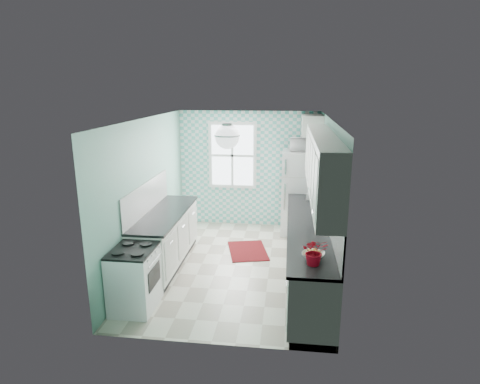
# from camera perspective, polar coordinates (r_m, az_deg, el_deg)

# --- Properties ---
(floor) EXTENTS (3.00, 4.40, 0.02)m
(floor) POSITION_cam_1_polar(r_m,az_deg,el_deg) (7.05, -0.66, -10.46)
(floor) COLOR beige
(floor) RESTS_ON ground
(ceiling) EXTENTS (3.00, 4.40, 0.02)m
(ceiling) POSITION_cam_1_polar(r_m,az_deg,el_deg) (6.39, -0.73, 10.42)
(ceiling) COLOR white
(ceiling) RESTS_ON wall_back
(wall_back) EXTENTS (3.00, 0.02, 2.50)m
(wall_back) POSITION_cam_1_polar(r_m,az_deg,el_deg) (8.74, 1.25, 3.29)
(wall_back) COLOR #6FA996
(wall_back) RESTS_ON floor
(wall_front) EXTENTS (3.00, 0.02, 2.50)m
(wall_front) POSITION_cam_1_polar(r_m,az_deg,el_deg) (4.54, -4.47, -7.92)
(wall_front) COLOR #6FA996
(wall_front) RESTS_ON floor
(wall_left) EXTENTS (0.02, 4.40, 2.50)m
(wall_left) POSITION_cam_1_polar(r_m,az_deg,el_deg) (6.97, -13.10, -0.12)
(wall_left) COLOR #6FA996
(wall_left) RESTS_ON floor
(wall_right) EXTENTS (0.02, 4.40, 2.50)m
(wall_right) POSITION_cam_1_polar(r_m,az_deg,el_deg) (6.58, 12.44, -0.96)
(wall_right) COLOR #6FA996
(wall_right) RESTS_ON floor
(accent_wall) EXTENTS (3.00, 0.01, 2.50)m
(accent_wall) POSITION_cam_1_polar(r_m,az_deg,el_deg) (8.72, 1.23, 3.26)
(accent_wall) COLOR #58C0B4
(accent_wall) RESTS_ON wall_back
(window) EXTENTS (1.04, 0.05, 1.44)m
(window) POSITION_cam_1_polar(r_m,az_deg,el_deg) (8.68, -1.08, 5.22)
(window) COLOR white
(window) RESTS_ON wall_back
(backsplash_right) EXTENTS (0.02, 3.60, 0.51)m
(backsplash_right) POSITION_cam_1_polar(r_m,az_deg,el_deg) (6.22, 12.53, -2.44)
(backsplash_right) COLOR white
(backsplash_right) RESTS_ON wall_right
(backsplash_left) EXTENTS (0.02, 2.15, 0.51)m
(backsplash_left) POSITION_cam_1_polar(r_m,az_deg,el_deg) (6.91, -13.11, -0.73)
(backsplash_left) COLOR white
(backsplash_left) RESTS_ON wall_left
(upper_cabinets_right) EXTENTS (0.33, 3.20, 0.90)m
(upper_cabinets_right) POSITION_cam_1_polar(r_m,az_deg,el_deg) (5.84, 11.60, 3.64)
(upper_cabinets_right) COLOR silver
(upper_cabinets_right) RESTS_ON wall_right
(upper_cabinet_fridge) EXTENTS (0.40, 0.74, 0.40)m
(upper_cabinet_fridge) POSITION_cam_1_polar(r_m,az_deg,el_deg) (8.19, 10.22, 9.35)
(upper_cabinet_fridge) COLOR silver
(upper_cabinet_fridge) RESTS_ON wall_right
(ceiling_light) EXTENTS (0.34, 0.34, 0.35)m
(ceiling_light) POSITION_cam_1_polar(r_m,az_deg,el_deg) (5.62, -1.83, 7.88)
(ceiling_light) COLOR silver
(ceiling_light) RESTS_ON ceiling
(base_cabinets_right) EXTENTS (0.60, 3.60, 0.90)m
(base_cabinets_right) POSITION_cam_1_polar(r_m,az_deg,el_deg) (6.45, 9.58, -8.70)
(base_cabinets_right) COLOR white
(base_cabinets_right) RESTS_ON floor
(countertop_right) EXTENTS (0.63, 3.60, 0.04)m
(countertop_right) POSITION_cam_1_polar(r_m,az_deg,el_deg) (6.28, 9.63, -4.76)
(countertop_right) COLOR black
(countertop_right) RESTS_ON base_cabinets_right
(base_cabinets_left) EXTENTS (0.60, 2.15, 0.90)m
(base_cabinets_left) POSITION_cam_1_polar(r_m,az_deg,el_deg) (7.05, -10.54, -6.65)
(base_cabinets_left) COLOR white
(base_cabinets_left) RESTS_ON floor
(countertop_left) EXTENTS (0.63, 2.15, 0.04)m
(countertop_left) POSITION_cam_1_polar(r_m,az_deg,el_deg) (6.89, -10.60, -3.02)
(countertop_left) COLOR black
(countertop_left) RESTS_ON base_cabinets_left
(fridge) EXTENTS (0.76, 0.75, 1.74)m
(fridge) POSITION_cam_1_polar(r_m,az_deg,el_deg) (8.38, 8.51, -0.07)
(fridge) COLOR silver
(fridge) RESTS_ON floor
(stove) EXTENTS (0.57, 0.71, 0.85)m
(stove) POSITION_cam_1_polar(r_m,az_deg,el_deg) (5.83, -14.76, -11.69)
(stove) COLOR white
(stove) RESTS_ON floor
(sink) EXTENTS (0.45, 0.38, 0.53)m
(sink) POSITION_cam_1_polar(r_m,az_deg,el_deg) (7.09, 9.52, -2.33)
(sink) COLOR silver
(sink) RESTS_ON countertop_right
(rug) EXTENTS (0.88, 1.10, 0.02)m
(rug) POSITION_cam_1_polar(r_m,az_deg,el_deg) (7.60, 1.11, -8.35)
(rug) COLOR maroon
(rug) RESTS_ON floor
(dish_towel) EXTENTS (0.04, 0.21, 0.32)m
(dish_towel) POSITION_cam_1_polar(r_m,az_deg,el_deg) (7.38, 6.86, -5.24)
(dish_towel) COLOR #5CBAB2
(dish_towel) RESTS_ON base_cabinets_right
(fruit_bowl) EXTENTS (0.34, 0.34, 0.07)m
(fruit_bowl) POSITION_cam_1_polar(r_m,az_deg,el_deg) (5.11, 10.39, -8.83)
(fruit_bowl) COLOR white
(fruit_bowl) RESTS_ON countertop_right
(potted_plant) EXTENTS (0.33, 0.29, 0.34)m
(potted_plant) POSITION_cam_1_polar(r_m,az_deg,el_deg) (4.87, 10.59, -8.32)
(potted_plant) COLOR #A50D0F
(potted_plant) RESTS_ON countertop_right
(soap_bottle) EXTENTS (0.09, 0.10, 0.18)m
(soap_bottle) POSITION_cam_1_polar(r_m,az_deg,el_deg) (7.58, 9.74, -0.43)
(soap_bottle) COLOR #A7C2C9
(soap_bottle) RESTS_ON countertop_right
(microwave) EXTENTS (0.48, 0.33, 0.26)m
(microwave) POSITION_cam_1_polar(r_m,az_deg,el_deg) (8.18, 8.78, 6.69)
(microwave) COLOR silver
(microwave) RESTS_ON fridge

